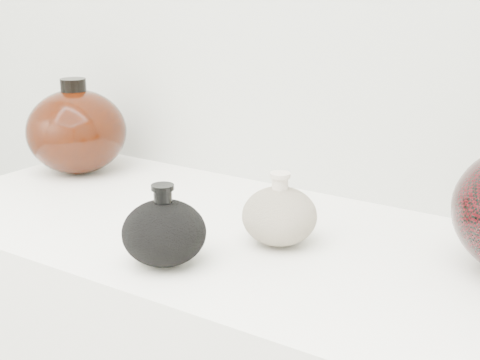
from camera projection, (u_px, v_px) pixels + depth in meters
The scene contains 3 objects.
black_gourd_vase at pixel (164, 232), 0.93m from camera, with size 0.15×0.15×0.12m.
cream_gourd_vase at pixel (279, 215), 1.00m from camera, with size 0.13×0.13×0.11m.
left_round_pot at pixel (77, 131), 1.35m from camera, with size 0.26×0.26×0.19m.
Camera 1 is at (0.51, 0.13, 1.29)m, focal length 50.00 mm.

